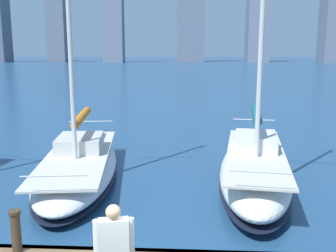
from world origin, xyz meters
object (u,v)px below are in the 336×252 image
(sailboat_orange, at_px, (79,164))
(mooring_post, at_px, (16,230))
(sailboat_teal, at_px, (255,167))
(person_white_shirt, at_px, (114,247))

(sailboat_orange, height_order, mooring_post, sailboat_orange)
(sailboat_teal, relative_size, person_white_shirt, 6.10)
(sailboat_teal, distance_m, mooring_post, 8.38)
(sailboat_teal, xyz_separation_m, mooring_post, (5.87, 5.97, 0.34))
(sailboat_orange, height_order, person_white_shirt, sailboat_orange)
(mooring_post, bearing_deg, sailboat_orange, -85.22)
(person_white_shirt, height_order, mooring_post, person_white_shirt)
(sailboat_teal, bearing_deg, person_white_shirt, 65.64)
(sailboat_orange, bearing_deg, person_white_shirt, 109.80)
(sailboat_teal, bearing_deg, mooring_post, 45.50)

